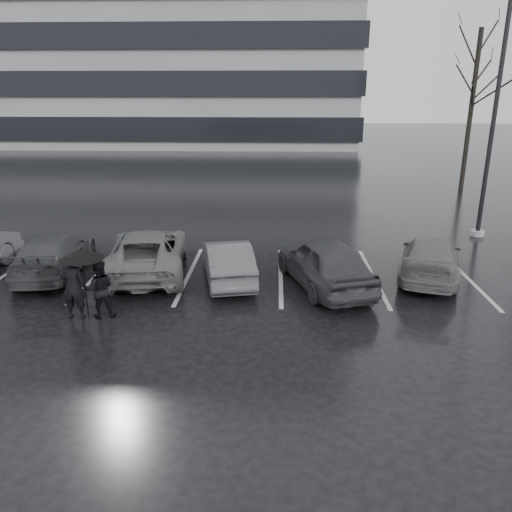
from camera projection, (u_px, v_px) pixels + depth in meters
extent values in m
plane|color=black|center=(258.00, 309.00, 12.83)|extent=(160.00, 160.00, 0.00)
cube|color=#959598|center=(75.00, 9.00, 54.83)|extent=(60.00, 25.00, 28.00)
cube|color=black|center=(86.00, 121.00, 58.59)|extent=(60.60, 25.60, 2.20)
cube|color=black|center=(82.00, 85.00, 57.33)|extent=(60.60, 25.60, 2.20)
cube|color=black|center=(79.00, 48.00, 56.08)|extent=(60.60, 25.60, 2.20)
cube|color=black|center=(75.00, 9.00, 54.83)|extent=(60.60, 25.60, 2.20)
imported|color=black|center=(324.00, 262.00, 14.11)|extent=(2.90, 4.52, 1.43)
imported|color=#303033|center=(228.00, 261.00, 14.62)|extent=(1.99, 3.82, 1.20)
imported|color=#47484A|center=(147.00, 252.00, 15.20)|extent=(2.93, 5.13, 1.35)
imported|color=black|center=(54.00, 253.00, 15.20)|extent=(2.27, 4.47, 1.24)
imported|color=#47484A|center=(430.00, 258.00, 14.88)|extent=(2.85, 4.43, 1.19)
imported|color=black|center=(73.00, 286.00, 12.06)|extent=(0.63, 0.44, 1.67)
imported|color=black|center=(100.00, 289.00, 12.17)|extent=(0.82, 0.71, 1.46)
cylinder|color=black|center=(85.00, 287.00, 12.18)|extent=(0.02, 0.02, 1.54)
cone|color=black|center=(81.00, 254.00, 11.91)|extent=(1.06, 1.06, 0.27)
sphere|color=black|center=(81.00, 248.00, 11.87)|extent=(0.05, 0.05, 0.05)
cylinder|color=#959598|center=(477.00, 233.00, 19.31)|extent=(0.52, 0.52, 0.21)
cylinder|color=black|center=(495.00, 111.00, 17.89)|extent=(0.17, 0.17, 9.30)
cube|color=#ABABAE|center=(11.00, 271.00, 15.50)|extent=(0.12, 5.00, 0.00)
cube|color=#ABABAE|center=(99.00, 273.00, 15.39)|extent=(0.12, 5.00, 0.00)
cube|color=#ABABAE|center=(189.00, 274.00, 15.28)|extent=(0.12, 5.00, 0.00)
cube|color=#ABABAE|center=(281.00, 275.00, 15.17)|extent=(0.12, 5.00, 0.00)
cube|color=#ABABAE|center=(373.00, 276.00, 15.07)|extent=(0.12, 5.00, 0.00)
cube|color=#ABABAE|center=(467.00, 278.00, 14.96)|extent=(0.12, 5.00, 0.00)
cylinder|color=black|center=(471.00, 112.00, 27.20)|extent=(0.26, 0.26, 8.50)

